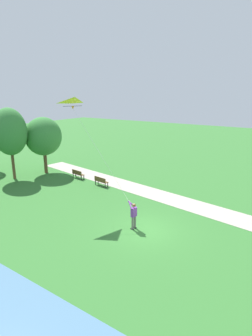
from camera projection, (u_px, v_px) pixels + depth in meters
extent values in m
plane|color=#33702D|center=(144.00, 230.00, 17.60)|extent=(120.00, 120.00, 0.00)
cube|color=#ADA393|center=(159.00, 195.00, 23.44)|extent=(7.26, 31.99, 0.02)
cube|color=#232328|center=(132.00, 229.00, 17.64)|extent=(0.14, 0.25, 0.06)
cylinder|color=slate|center=(133.00, 223.00, 17.52)|extent=(0.14, 0.14, 0.82)
cube|color=#232328|center=(135.00, 227.00, 17.82)|extent=(0.14, 0.25, 0.06)
cylinder|color=slate|center=(135.00, 222.00, 17.69)|extent=(0.14, 0.14, 0.82)
cube|color=#753899|center=(134.00, 212.00, 17.42)|extent=(0.42, 0.27, 0.60)
sphere|color=#996B4C|center=(134.00, 205.00, 17.29)|extent=(0.22, 0.22, 0.22)
ellipsoid|color=#4C3319|center=(134.00, 205.00, 17.27)|extent=(0.25, 0.25, 0.13)
cylinder|color=#753899|center=(130.00, 205.00, 17.37)|extent=(0.40, 0.50, 0.43)
cylinder|color=#753899|center=(132.00, 204.00, 17.50)|extent=(0.29, 0.55, 0.43)
sphere|color=#996B4C|center=(129.00, 202.00, 17.50)|extent=(0.10, 0.10, 0.10)
pyramid|color=yellow|center=(75.00, 103.00, 18.90)|extent=(1.70, 1.19, 0.48)
cone|color=orange|center=(73.00, 108.00, 19.26)|extent=(0.25, 0.25, 0.22)
cylinder|color=black|center=(73.00, 106.00, 19.23)|extent=(1.40, 0.47, 0.02)
cylinder|color=silver|center=(100.00, 153.00, 18.39)|extent=(0.63, 5.18, 5.68)
cube|color=brown|center=(101.00, 181.00, 25.78)|extent=(0.66, 1.55, 0.05)
cube|color=brown|center=(100.00, 179.00, 25.59)|extent=(0.27, 1.49, 0.40)
cube|color=#2D2D33|center=(98.00, 182.00, 26.39)|extent=(0.07, 0.07, 0.45)
cube|color=#2D2D33|center=(96.00, 182.00, 26.16)|extent=(0.07, 0.07, 0.45)
cube|color=#2D2D33|center=(108.00, 185.00, 25.51)|extent=(0.07, 0.07, 0.45)
cube|color=#2D2D33|center=(105.00, 185.00, 25.29)|extent=(0.07, 0.07, 0.45)
cube|color=brown|center=(78.00, 174.00, 28.07)|extent=(0.66, 1.55, 0.05)
cube|color=brown|center=(77.00, 172.00, 27.87)|extent=(0.27, 1.49, 0.40)
cube|color=#2D2D33|center=(76.00, 174.00, 28.68)|extent=(0.07, 0.07, 0.45)
cube|color=#2D2D33|center=(73.00, 175.00, 28.45)|extent=(0.07, 0.07, 0.45)
cube|color=#2D2D33|center=(84.00, 177.00, 27.80)|extent=(0.07, 0.07, 0.45)
cube|color=#2D2D33|center=(81.00, 178.00, 27.57)|extent=(0.07, 0.07, 0.45)
cylinder|color=brown|center=(13.00, 164.00, 27.60)|extent=(0.28, 0.28, 3.18)
ellipsoid|color=#387F38|center=(10.00, 132.00, 26.74)|extent=(3.24, 3.44, 4.64)
cylinder|color=brown|center=(45.00, 161.00, 29.78)|extent=(0.36, 0.36, 2.60)
ellipsoid|color=#387F38|center=(43.00, 136.00, 29.06)|extent=(3.94, 3.66, 4.06)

